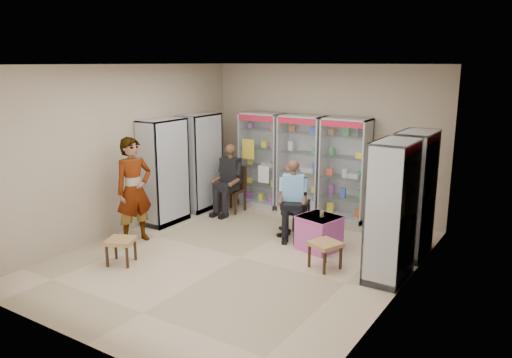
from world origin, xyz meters
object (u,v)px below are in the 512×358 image
Objects in this scene: pink_trunk at (319,233)px; wooden_chair at (233,189)px; cabinet_right_near at (392,211)px; woven_stool_a at (325,255)px; cabinet_back_right at (345,170)px; office_chair at (294,207)px; seated_shopkeeper at (293,200)px; woven_stool_b at (121,251)px; cabinet_back_mid at (301,164)px; cabinet_right_far at (414,194)px; standing_man at (134,190)px; cabinet_back_left at (262,160)px; cabinet_left_far at (200,162)px; cabinet_left_near at (164,172)px.

wooden_chair is at bearing 157.70° from pink_trunk.
woven_stool_a is (-0.92, -0.16, -0.79)m from cabinet_right_near.
cabinet_back_right is 1.46m from office_chair.
cabinet_back_right is 1.00× the size of cabinet_right_near.
seated_shopkeeper is at bearing -19.87° from wooden_chair.
cabinet_back_right is at bearing 99.77° from pink_trunk.
woven_stool_b is at bearing -117.04° from cabinet_back_right.
woven_stool_a is at bearing -30.13° from wooden_chair.
cabinet_back_right is 3.39× the size of pink_trunk.
cabinet_back_right is (0.95, 0.00, 0.00)m from cabinet_back_mid.
cabinet_right_far reaches higher than seated_shopkeeper.
cabinet_back_right is 3.99m from standing_man.
cabinet_right_far is at bearing 24.41° from pink_trunk.
cabinet_back_left reaches higher than woven_stool_a.
cabinet_back_left and cabinet_left_far have the same top height.
wooden_chair is at bearing 92.66° from woven_stool_b.
cabinet_right_near is at bearing 24.98° from woven_stool_b.
cabinet_back_mid is 3.39× the size of pink_trunk.
cabinet_left_far is 3.39× the size of pink_trunk.
cabinet_back_right is 2.13× the size of wooden_chair.
seated_shopkeeper reaches higher than wooden_chair.
cabinet_left_far is 1.96× the size of office_chair.
wooden_chair is (-3.78, 0.40, -0.53)m from cabinet_right_far.
cabinet_left_far is 2.50m from seated_shopkeeper.
woven_stool_b is (-3.63, -1.69, -0.80)m from cabinet_right_near.
woven_stool_b is (-3.63, -2.79, -0.80)m from cabinet_right_far.
woven_stool_a is (1.11, -1.03, -0.44)m from seated_shopkeeper.
cabinet_back_left is 4.00m from woven_stool_b.
cabinet_left_far is at bearing 147.39° from office_chair.
office_chair is 2.81m from standing_man.
cabinet_left_near is 3.39× the size of pink_trunk.
cabinet_right_far is 1.54× the size of seated_shopkeeper.
cabinet_right_near reaches higher than seated_shopkeeper.
cabinet_right_far is 2.09m from office_chair.
pink_trunk is (-1.33, 0.50, -0.72)m from cabinet_right_near.
cabinet_right_far is at bearing -17.75° from cabinet_back_left.
seated_shopkeeper reaches higher than woven_stool_a.
woven_stool_a is (3.54, -1.46, -0.79)m from cabinet_left_far.
woven_stool_a is at bearing -55.17° from cabinet_back_mid.
pink_trunk is 0.78m from woven_stool_a.
standing_man is at bearing -99.69° from wooden_chair.
wooden_chair is 2.42m from standing_man.
wooden_chair is 2.35× the size of woven_stool_b.
woven_stool_a is at bearing -57.72° from pink_trunk.
cabinet_right_near reaches higher than wooden_chair.
cabinet_left_near reaches higher than office_chair.
woven_stool_b is at bearing -136.44° from pink_trunk.
seated_shopkeeper is (2.44, -0.44, -0.35)m from cabinet_left_far.
cabinet_left_far is at bearing -153.68° from cabinet_back_mid.
cabinet_back_left is at bearing 114.22° from seated_shopkeeper.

